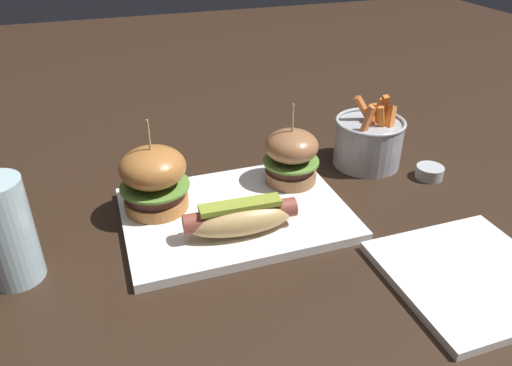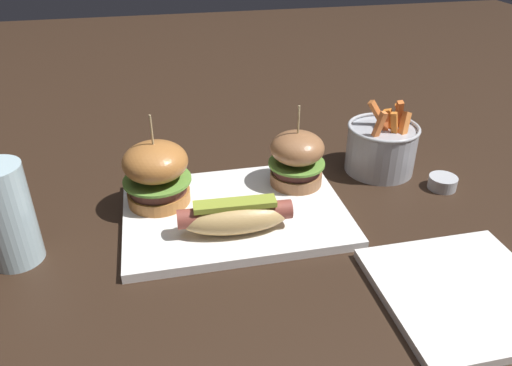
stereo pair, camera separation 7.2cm
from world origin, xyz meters
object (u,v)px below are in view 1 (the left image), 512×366
Objects in this scene: slider_left at (154,179)px; sauce_ramekin at (430,172)px; platter_main at (235,214)px; slider_right at (291,156)px; hot_dog at (241,217)px; fries_bucket at (369,141)px; water_glass at (6,232)px; side_plate at (470,276)px.

sauce_ramekin is at bearing -4.49° from slider_left.
platter_main is 0.35m from sauce_ramekin.
platter_main is at bearing -154.01° from slider_right.
hot_dog is 1.23× the size of fries_bucket.
slider_left reaches higher than slider_right.
slider_right is (0.12, 0.11, 0.02)m from hot_dog.
hot_dog is 0.16m from slider_right.
hot_dog reaches higher than platter_main.
slider_right is at bearing 25.99° from platter_main.
hot_dog is (-0.01, -0.06, 0.03)m from platter_main.
slider_right is at bearing -167.51° from fries_bucket.
water_glass is (-0.57, -0.13, 0.03)m from fries_bucket.
fries_bucket is 0.92× the size of water_glass.
platter_main is 1.63× the size of side_plate.
water_glass reaches higher than fries_bucket.
platter_main is 0.06m from hot_dog.
slider_right reaches higher than fries_bucket.
side_plate is at bearing -96.11° from fries_bucket.
water_glass is (-0.19, -0.08, 0.01)m from slider_left.
slider_right is 0.96× the size of water_glass.
platter_main reaches higher than side_plate.
slider_left is at bearing 157.70° from platter_main.
water_glass reaches higher than sauce_ramekin.
slider_left is 0.71× the size of side_plate.
sauce_ramekin is (0.46, -0.04, -0.05)m from slider_left.
slider_left is (-0.11, 0.04, 0.06)m from platter_main.
hot_dog is at bearing -98.79° from platter_main.
slider_left is 0.46m from sauce_ramekin.
slider_left is at bearing 141.93° from side_plate.
side_plate is (-0.11, -0.24, -0.01)m from sauce_ramekin.
fries_bucket reaches higher than hot_dog.
hot_dog is 0.14m from slider_left.
platter_main is 0.33m from side_plate.
water_glass reaches higher than side_plate.
sauce_ramekin is (0.08, -0.08, -0.03)m from fries_bucket.
fries_bucket is (0.28, 0.15, 0.01)m from hot_dog.
slider_right is at bearing 2.43° from slider_left.
hot_dog is at bearing 145.23° from side_plate.
platter_main is 7.11× the size of sauce_ramekin.
fries_bucket is at bearing 6.77° from slider_left.
water_glass reaches higher than hot_dog.
hot_dog is 1.12× the size of slider_left.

